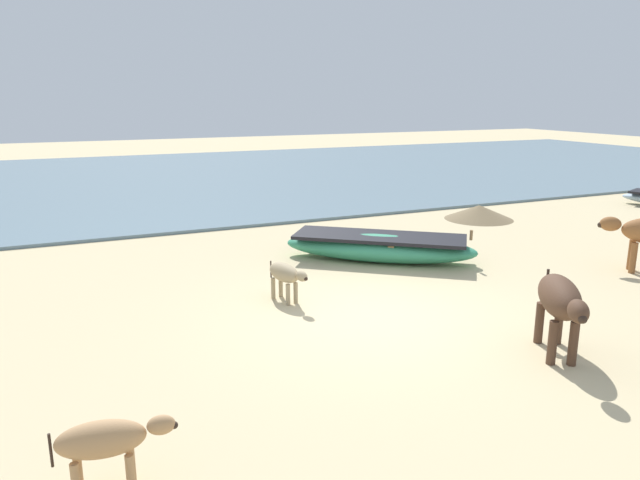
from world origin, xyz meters
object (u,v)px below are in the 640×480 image
object	(u,v)px
calf_far_tan	(106,441)
cow_second_adult_dark	(560,301)
fishing_boat_0	(379,247)
calf_near_dun	(285,274)

from	to	relation	value
calf_far_tan	cow_second_adult_dark	world-z (taller)	cow_second_adult_dark
fishing_boat_0	cow_second_adult_dark	xyz separation A→B (m)	(-0.14, -4.94, 0.46)
fishing_boat_0	calf_far_tan	size ratio (longest dim) A/B	3.66
calf_near_dun	calf_far_tan	bearing A→B (deg)	-53.82
calf_near_dun	cow_second_adult_dark	bearing A→B (deg)	21.04
calf_far_tan	cow_second_adult_dark	bearing A→B (deg)	13.45
fishing_boat_0	calf_near_dun	size ratio (longest dim) A/B	3.86
calf_far_tan	fishing_boat_0	bearing A→B (deg)	51.66
calf_near_dun	calf_far_tan	size ratio (longest dim) A/B	0.95
calf_far_tan	cow_second_adult_dark	size ratio (longest dim) A/B	0.69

